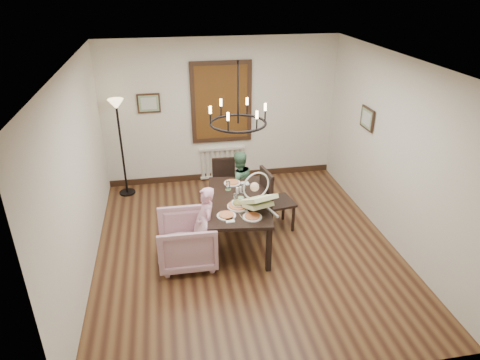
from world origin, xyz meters
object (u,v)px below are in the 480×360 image
object	(u,v)px
chair_far	(225,186)
armchair	(186,240)
elderly_woman	(207,230)
chair_right	(278,198)
drinking_glass	(235,198)
floor_lamp	(122,149)
baby_bouncer	(257,198)
seated_man	(239,189)
dining_table	(238,204)

from	to	relation	value
chair_far	armchair	distance (m)	1.65
chair_far	elderly_woman	size ratio (longest dim) A/B	0.96
chair_far	chair_right	distance (m)	1.08
drinking_glass	armchair	bearing A→B (deg)	-158.07
chair_right	drinking_glass	distance (m)	0.90
floor_lamp	armchair	bearing A→B (deg)	-67.50
baby_bouncer	floor_lamp	size ratio (longest dim) A/B	0.34
seated_man	drinking_glass	xyz separation A→B (m)	(-0.22, -0.94, 0.34)
dining_table	chair_far	size ratio (longest dim) A/B	1.86
seated_man	baby_bouncer	xyz separation A→B (m)	(0.04, -1.23, 0.47)
chair_right	elderly_woman	xyz separation A→B (m)	(-1.23, -0.64, -0.06)
armchair	drinking_glass	bearing A→B (deg)	112.86
seated_man	drinking_glass	world-z (taller)	seated_man
elderly_woman	seated_man	xyz separation A→B (m)	(0.69, 1.21, 0.00)
dining_table	floor_lamp	size ratio (longest dim) A/B	0.95
dining_table	armchair	xyz separation A→B (m)	(-0.83, -0.38, -0.29)
chair_right	seated_man	world-z (taller)	chair_right
dining_table	chair_right	size ratio (longest dim) A/B	1.59
seated_man	drinking_glass	size ratio (longest dim) A/B	7.39
chair_right	baby_bouncer	world-z (taller)	baby_bouncer
baby_bouncer	drinking_glass	world-z (taller)	baby_bouncer
dining_table	chair_far	bearing A→B (deg)	100.00
baby_bouncer	floor_lamp	distance (m)	3.10
armchair	baby_bouncer	world-z (taller)	baby_bouncer
drinking_glass	chair_right	bearing A→B (deg)	26.15
dining_table	chair_right	xyz separation A→B (m)	(0.71, 0.30, -0.13)
dining_table	chair_far	world-z (taller)	chair_far
chair_far	elderly_woman	distance (m)	1.48
drinking_glass	floor_lamp	bearing A→B (deg)	130.30
chair_far	armchair	size ratio (longest dim) A/B	1.10
armchair	floor_lamp	size ratio (longest dim) A/B	0.46
dining_table	chair_right	world-z (taller)	chair_right
chair_far	baby_bouncer	xyz separation A→B (m)	(0.25, -1.43, 0.49)
dining_table	seated_man	bearing A→B (deg)	86.98
floor_lamp	baby_bouncer	bearing A→B (deg)	-49.53
armchair	seated_man	world-z (taller)	seated_man
chair_right	armchair	distance (m)	1.69
armchair	elderly_woman	size ratio (longest dim) A/B	0.87
elderly_woman	baby_bouncer	distance (m)	0.87
seated_man	drinking_glass	bearing A→B (deg)	63.93
chair_far	drinking_glass	bearing A→B (deg)	-88.48
chair_far	seated_man	distance (m)	0.29
baby_bouncer	dining_table	bearing A→B (deg)	101.83
elderly_woman	baby_bouncer	xyz separation A→B (m)	(0.73, -0.03, 0.47)
chair_far	floor_lamp	size ratio (longest dim) A/B	0.51
dining_table	seated_man	distance (m)	0.91
armchair	drinking_glass	size ratio (longest dim) A/B	6.41
chair_right	seated_man	distance (m)	0.79
chair_far	elderly_woman	world-z (taller)	elderly_woman
armchair	floor_lamp	xyz separation A→B (m)	(-0.99, 2.38, 0.52)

